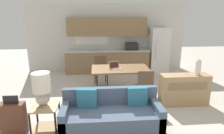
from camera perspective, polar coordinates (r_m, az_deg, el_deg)
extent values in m
plane|color=beige|center=(4.25, 2.67, -17.89)|extent=(20.00, 20.00, 0.00)
cube|color=silver|center=(8.23, -1.49, 8.40)|extent=(6.40, 0.06, 2.70)
cube|color=white|center=(8.15, -5.76, 10.14)|extent=(1.34, 0.01, 1.03)
cube|color=#8E704C|center=(8.06, -1.30, 1.60)|extent=(3.29, 0.62, 0.86)
cube|color=silver|center=(7.97, -1.32, 4.75)|extent=(3.32, 0.65, 0.04)
cube|color=#B2B5B7|center=(7.90, -4.56, 4.78)|extent=(0.48, 0.36, 0.01)
cylinder|color=#B7BABC|center=(8.05, -4.59, 5.82)|extent=(0.02, 0.02, 0.24)
cube|color=#8E704C|center=(7.99, -1.42, 11.43)|extent=(3.12, 0.34, 0.70)
cube|color=black|center=(8.01, 5.64, 5.90)|extent=(0.48, 0.36, 0.28)
cube|color=white|center=(8.30, 13.15, 4.80)|extent=(0.73, 0.69, 1.76)
cylinder|color=silver|center=(7.88, 12.47, 4.95)|extent=(0.02, 0.02, 0.79)
cube|color=brown|center=(5.83, 2.41, -0.53)|extent=(1.67, 0.97, 0.04)
cylinder|color=brown|center=(5.50, -5.12, -5.74)|extent=(0.05, 0.05, 0.72)
cylinder|color=brown|center=(5.70, 10.68, -5.19)|extent=(0.05, 0.05, 0.72)
cylinder|color=brown|center=(6.30, -5.12, -3.00)|extent=(0.05, 0.05, 0.72)
cylinder|color=brown|center=(6.47, 8.70, -2.61)|extent=(0.05, 0.05, 0.72)
cylinder|color=#3D2D1E|center=(4.52, -12.11, -15.29)|extent=(0.05, 0.05, 0.10)
cylinder|color=#3D2D1E|center=(4.64, 10.81, -14.40)|extent=(0.05, 0.05, 0.10)
cube|color=#47566B|center=(4.11, -0.12, -14.64)|extent=(1.96, 0.80, 0.35)
cube|color=#47566B|center=(4.31, -0.50, -10.34)|extent=(1.96, 0.14, 0.72)
cube|color=#47566B|center=(4.11, -13.31, -13.96)|extent=(0.14, 0.80, 0.49)
cube|color=#47566B|center=(4.24, 12.59, -12.95)|extent=(0.14, 0.80, 0.49)
cube|color=teal|center=(4.11, -7.18, -8.86)|extent=(0.41, 0.16, 0.40)
cube|color=teal|center=(4.19, 7.21, -8.37)|extent=(0.40, 0.12, 0.40)
cube|color=tan|center=(4.12, -18.69, -10.76)|extent=(0.50, 0.50, 0.03)
cube|color=tan|center=(4.33, -18.18, -16.05)|extent=(0.45, 0.45, 0.02)
cube|color=black|center=(4.12, -22.31, -15.72)|extent=(0.03, 0.03, 0.56)
cube|color=black|center=(4.01, -15.78, -16.02)|extent=(0.03, 0.03, 0.56)
cube|color=black|center=(4.51, -20.60, -12.79)|extent=(0.03, 0.03, 0.56)
cube|color=black|center=(4.41, -14.69, -12.95)|extent=(0.03, 0.03, 0.56)
cylinder|color=#B2A893|center=(4.15, -19.00, -10.23)|extent=(0.16, 0.16, 0.02)
sphere|color=#B2A893|center=(4.09, -19.17, -8.42)|extent=(0.26, 0.26, 0.26)
cylinder|color=beige|center=(3.98, -19.57, -4.17)|extent=(0.34, 0.34, 0.38)
cube|color=tan|center=(5.52, 19.89, -6.08)|extent=(1.23, 0.39, 0.81)
cube|color=olive|center=(5.30, 20.93, -5.20)|extent=(0.99, 0.01, 0.19)
cylinder|color=beige|center=(5.45, 23.40, -0.24)|extent=(0.13, 0.13, 0.36)
cylinder|color=beige|center=(5.41, 23.62, 1.81)|extent=(0.07, 0.07, 0.04)
cube|color=brown|center=(6.63, -3.06, -1.38)|extent=(0.47, 0.47, 0.04)
cube|color=brown|center=(6.75, -3.35, 1.20)|extent=(0.40, 0.08, 0.48)
cylinder|color=black|center=(6.51, -4.29, -3.80)|extent=(0.03, 0.03, 0.41)
cylinder|color=black|center=(6.56, -1.34, -3.61)|extent=(0.03, 0.03, 0.41)
cylinder|color=black|center=(6.83, -4.67, -2.89)|extent=(0.03, 0.03, 0.41)
cylinder|color=black|center=(6.88, -1.86, -2.72)|extent=(0.03, 0.03, 0.41)
cube|color=brown|center=(5.32, 9.13, -5.78)|extent=(0.45, 0.45, 0.04)
cube|color=brown|center=(5.05, 9.62, -3.80)|extent=(0.40, 0.06, 0.48)
cylinder|color=black|center=(5.59, 10.48, -7.29)|extent=(0.03, 0.03, 0.41)
cylinder|color=black|center=(5.54, 7.00, -7.37)|extent=(0.03, 0.03, 0.41)
cylinder|color=black|center=(5.29, 11.17, -8.69)|extent=(0.03, 0.03, 0.41)
cylinder|color=black|center=(5.23, 7.48, -8.79)|extent=(0.03, 0.03, 0.41)
cube|color=#B7BABC|center=(5.73, 1.14, -0.47)|extent=(0.38, 0.33, 0.02)
cube|color=#B7BABC|center=(5.81, 0.56, 0.67)|extent=(0.31, 0.18, 0.20)
cube|color=#4C1914|center=(5.80, 0.60, 0.65)|extent=(0.28, 0.15, 0.17)
cube|color=brown|center=(4.45, -26.35, -13.11)|extent=(0.46, 0.22, 0.65)
cube|color=black|center=(4.29, -26.99, -8.29)|extent=(0.28, 0.02, 0.16)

